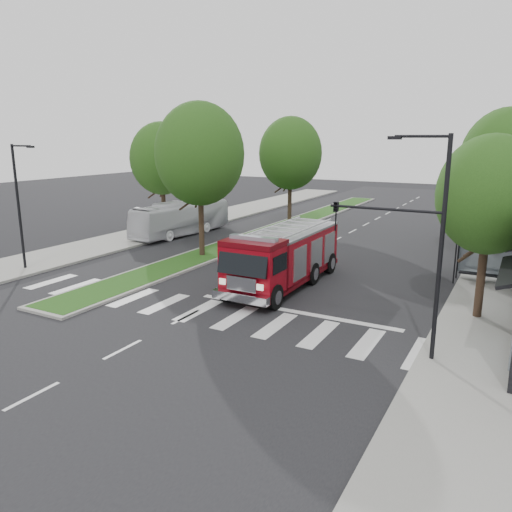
{
  "coord_description": "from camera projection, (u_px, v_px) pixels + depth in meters",
  "views": [
    {
      "loc": [
        12.88,
        -21.05,
        7.86
      ],
      "look_at": [
        0.71,
        1.31,
        1.8
      ],
      "focal_mm": 35.0,
      "sensor_mm": 36.0,
      "label": 1
    }
  ],
  "objects": [
    {
      "name": "ground",
      "position": [
        232.0,
        293.0,
        25.8
      ],
      "size": [
        140.0,
        140.0,
        0.0
      ],
      "primitive_type": "plane",
      "color": "black",
      "rests_on": "ground"
    },
    {
      "name": "sidewalk_right",
      "position": [
        509.0,
        277.0,
        28.5
      ],
      "size": [
        5.0,
        80.0,
        0.15
      ],
      "primitive_type": "cube",
      "color": "gray",
      "rests_on": "ground"
    },
    {
      "name": "sidewalk_left",
      "position": [
        145.0,
        234.0,
        41.07
      ],
      "size": [
        5.0,
        80.0,
        0.15
      ],
      "primitive_type": "cube",
      "color": "gray",
      "rests_on": "ground"
    },
    {
      "name": "median",
      "position": [
        280.0,
        228.0,
        43.95
      ],
      "size": [
        3.0,
        50.0,
        0.15
      ],
      "color": "gray",
      "rests_on": "ground"
    },
    {
      "name": "bus_shelter",
      "position": [
        486.0,
        248.0,
        27.07
      ],
      "size": [
        3.2,
        1.6,
        2.61
      ],
      "color": "black",
      "rests_on": "ground"
    },
    {
      "name": "tree_right_near",
      "position": [
        490.0,
        195.0,
        20.88
      ],
      "size": [
        4.4,
        4.4,
        8.05
      ],
      "color": "black",
      "rests_on": "ground"
    },
    {
      "name": "tree_right_mid",
      "position": [
        507.0,
        160.0,
        30.9
      ],
      "size": [
        5.6,
        5.6,
        9.72
      ],
      "color": "black",
      "rests_on": "ground"
    },
    {
      "name": "tree_right_far",
      "position": [
        512.0,
        164.0,
        39.6
      ],
      "size": [
        5.0,
        5.0,
        8.73
      ],
      "color": "black",
      "rests_on": "ground"
    },
    {
      "name": "tree_median_near",
      "position": [
        200.0,
        154.0,
        32.14
      ],
      "size": [
        5.8,
        5.8,
        10.16
      ],
      "color": "black",
      "rests_on": "ground"
    },
    {
      "name": "tree_median_far",
      "position": [
        290.0,
        153.0,
        44.17
      ],
      "size": [
        5.6,
        5.6,
        9.72
      ],
      "color": "black",
      "rests_on": "ground"
    },
    {
      "name": "tree_left_mid",
      "position": [
        162.0,
        159.0,
        41.14
      ],
      "size": [
        5.2,
        5.2,
        9.16
      ],
      "color": "black",
      "rests_on": "ground"
    },
    {
      "name": "streetlight_right_near",
      "position": [
        415.0,
        232.0,
        17.25
      ],
      "size": [
        4.08,
        0.22,
        8.0
      ],
      "color": "black",
      "rests_on": "ground"
    },
    {
      "name": "streetlight_left_near",
      "position": [
        20.0,
        201.0,
        29.34
      ],
      "size": [
        1.9,
        0.2,
        7.5
      ],
      "color": "black",
      "rests_on": "ground"
    },
    {
      "name": "streetlight_right_far",
      "position": [
        490.0,
        184.0,
        37.03
      ],
      "size": [
        2.11,
        0.2,
        8.0
      ],
      "color": "black",
      "rests_on": "ground"
    },
    {
      "name": "fire_engine",
      "position": [
        284.0,
        257.0,
        26.79
      ],
      "size": [
        2.96,
        9.6,
        3.33
      ],
      "rotation": [
        0.0,
        0.0,
        0.0
      ],
      "color": "#53040B",
      "rests_on": "ground"
    },
    {
      "name": "city_bus",
      "position": [
        181.0,
        218.0,
        41.11
      ],
      "size": [
        3.18,
        10.08,
        2.76
      ],
      "primitive_type": "imported",
      "rotation": [
        0.0,
        0.0,
        -0.09
      ],
      "color": "silver",
      "rests_on": "ground"
    }
  ]
}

